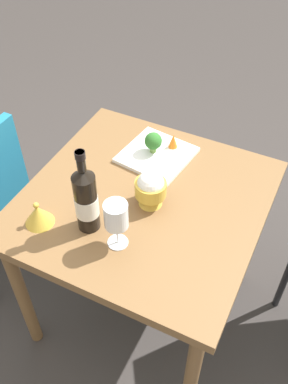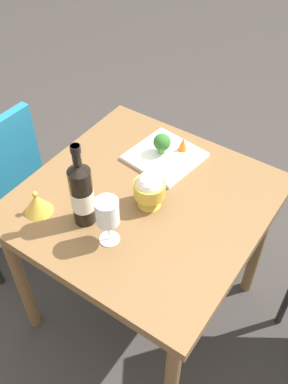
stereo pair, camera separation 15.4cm
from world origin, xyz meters
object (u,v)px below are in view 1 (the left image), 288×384
(wine_bottle, at_px, (86,199))
(wine_glass, at_px, (116,216))
(rice_bowl_lid, at_px, (38,215))
(serving_plate, at_px, (157,155))
(broccoli_floret, at_px, (153,141))
(rice_bowl, at_px, (151,188))
(carrot_garnish_left, at_px, (173,141))

(wine_bottle, height_order, wine_glass, wine_bottle)
(rice_bowl_lid, relative_size, serving_plate, 0.36)
(wine_glass, relative_size, rice_bowl_lid, 1.79)
(wine_glass, bearing_deg, serving_plate, -171.24)
(broccoli_floret, bearing_deg, rice_bowl, 23.37)
(wine_glass, bearing_deg, broccoli_floret, -169.03)
(carrot_garnish_left, bearing_deg, wine_glass, 3.21)
(rice_bowl, bearing_deg, wine_glass, -5.02)
(serving_plate, bearing_deg, broccoli_floret, -104.33)
(serving_plate, distance_m, carrot_garnish_left, 0.09)
(wine_glass, height_order, serving_plate, wine_glass)
(broccoli_floret, distance_m, carrot_garnish_left, 0.09)
(serving_plate, distance_m, broccoli_floret, 0.06)
(rice_bowl_lid, height_order, carrot_garnish_left, rice_bowl_lid)
(wine_glass, bearing_deg, rice_bowl, 174.98)
(wine_bottle, distance_m, broccoli_floret, 0.43)
(rice_bowl, xyz_separation_m, broccoli_floret, (-0.24, -0.11, -0.01))
(wine_glass, relative_size, carrot_garnish_left, 3.03)
(rice_bowl, distance_m, serving_plate, 0.26)
(wine_glass, xyz_separation_m, carrot_garnish_left, (-0.51, -0.03, -0.08))
(rice_bowl, xyz_separation_m, rice_bowl_lid, (0.24, -0.30, -0.04))
(rice_bowl_lid, xyz_separation_m, carrot_garnish_left, (-0.55, 0.25, 0.01))
(serving_plate, height_order, broccoli_floret, broccoli_floret)
(wine_bottle, xyz_separation_m, rice_bowl, (-0.18, 0.14, -0.05))
(rice_bowl_lid, relative_size, carrot_garnish_left, 1.69)
(wine_bottle, height_order, broccoli_floret, wine_bottle)
(serving_plate, xyz_separation_m, carrot_garnish_left, (-0.07, 0.04, 0.04))
(carrot_garnish_left, bearing_deg, wine_bottle, -10.77)
(wine_glass, distance_m, serving_plate, 0.47)
(wine_glass, relative_size, rice_bowl, 1.26)
(wine_bottle, height_order, carrot_garnish_left, wine_bottle)
(rice_bowl_lid, bearing_deg, broccoli_floret, 158.54)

